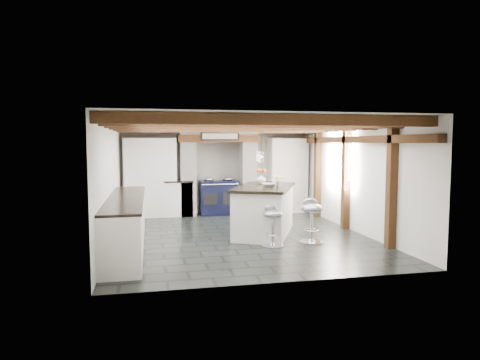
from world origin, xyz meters
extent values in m
plane|color=black|center=(0.00, 0.00, 0.00)|extent=(6.00, 6.00, 0.00)
plane|color=silver|center=(0.00, 3.00, 1.15)|extent=(5.00, 0.00, 5.00)
plane|color=silver|center=(-2.50, 0.00, 1.15)|extent=(0.00, 6.00, 6.00)
plane|color=silver|center=(2.50, 0.00, 1.15)|extent=(0.00, 6.00, 6.00)
plane|color=white|center=(0.00, 0.00, 2.30)|extent=(6.00, 6.00, 0.00)
cube|color=silver|center=(-0.80, 2.70, 0.95)|extent=(0.40, 0.60, 1.90)
cube|color=silver|center=(0.80, 2.70, 0.95)|extent=(0.40, 0.60, 1.90)
cube|color=#4F2F16|center=(0.00, 2.70, 1.99)|extent=(2.10, 0.65, 0.18)
cube|color=silver|center=(0.00, 2.70, 2.15)|extent=(2.00, 0.60, 0.31)
cube|color=black|center=(0.00, 2.38, 2.05)|extent=(1.00, 0.03, 0.22)
cube|color=silver|center=(0.00, 2.36, 2.05)|extent=(0.90, 0.01, 0.14)
cube|color=white|center=(-1.75, 2.70, 1.00)|extent=(1.30, 0.58, 2.00)
cube|color=white|center=(1.90, 2.70, 1.00)|extent=(1.00, 0.58, 2.00)
cube|color=white|center=(-2.20, -0.60, 0.44)|extent=(0.60, 3.80, 0.88)
cube|color=black|center=(-2.20, -0.60, 0.90)|extent=(0.64, 3.80, 0.04)
cube|color=white|center=(-1.05, 2.70, 0.44)|extent=(0.70, 0.60, 0.88)
cube|color=black|center=(-1.05, 2.70, 0.90)|extent=(0.74, 0.64, 0.04)
cube|color=#4F2F16|center=(2.42, 0.00, 1.95)|extent=(0.15, 5.80, 0.14)
plane|color=white|center=(2.48, 0.60, 1.55)|extent=(0.00, 0.90, 0.90)
cube|color=#4F2F16|center=(0.00, -2.60, 2.21)|extent=(5.00, 0.16, 0.16)
cube|color=#4F2F16|center=(0.00, -1.73, 2.21)|extent=(5.00, 0.16, 0.16)
cube|color=#4F2F16|center=(0.00, -0.87, 2.21)|extent=(5.00, 0.16, 0.16)
cube|color=#4F2F16|center=(0.00, 0.00, 2.21)|extent=(5.00, 0.16, 0.16)
cube|color=#4F2F16|center=(0.00, 0.87, 2.21)|extent=(5.00, 0.16, 0.16)
cube|color=#4F2F16|center=(0.00, 1.73, 2.21)|extent=(5.00, 0.16, 0.16)
cube|color=#4F2F16|center=(0.00, 2.60, 2.21)|extent=(5.00, 0.16, 0.16)
cube|color=#4F2F16|center=(2.42, -1.60, 1.15)|extent=(0.15, 0.15, 2.30)
cube|color=#4F2F16|center=(2.42, 0.20, 1.15)|extent=(0.15, 0.15, 2.30)
cube|color=#4F2F16|center=(2.42, 1.80, 1.15)|extent=(0.15, 0.15, 2.30)
cylinder|color=black|center=(0.45, -0.05, 1.93)|extent=(0.01, 0.01, 0.56)
cylinder|color=white|center=(0.45, -0.05, 1.60)|extent=(0.09, 0.09, 0.22)
cylinder|color=black|center=(0.50, 0.25, 1.93)|extent=(0.01, 0.01, 0.56)
cylinder|color=white|center=(0.50, 0.25, 1.60)|extent=(0.09, 0.09, 0.22)
cylinder|color=black|center=(0.55, 0.55, 1.93)|extent=(0.01, 0.01, 0.56)
cylinder|color=white|center=(0.55, 0.55, 1.60)|extent=(0.09, 0.09, 0.22)
cube|color=black|center=(0.00, 2.68, 0.45)|extent=(1.00, 0.60, 0.90)
ellipsoid|color=silver|center=(-0.25, 2.68, 0.93)|extent=(0.28, 0.28, 0.11)
ellipsoid|color=silver|center=(0.25, 2.68, 0.93)|extent=(0.28, 0.28, 0.11)
cylinder|color=silver|center=(0.00, 2.36, 0.82)|extent=(0.95, 0.03, 0.03)
cube|color=black|center=(-0.25, 2.38, 0.45)|extent=(0.35, 0.02, 0.30)
cube|color=black|center=(0.25, 2.38, 0.45)|extent=(0.35, 0.02, 0.30)
cube|color=white|center=(0.54, 0.05, 0.47)|extent=(1.69, 2.16, 0.94)
cube|color=black|center=(0.54, 0.05, 0.97)|extent=(1.80, 2.27, 0.05)
imported|color=white|center=(0.62, 0.60, 1.10)|extent=(0.26, 0.26, 0.20)
ellipsoid|color=#D1501D|center=(0.62, 0.60, 1.27)|extent=(0.21, 0.21, 0.13)
cylinder|color=white|center=(0.84, 0.32, 1.09)|extent=(0.13, 0.13, 0.19)
imported|color=white|center=(0.59, -0.09, 1.03)|extent=(0.37, 0.37, 0.07)
cylinder|color=white|center=(0.80, -0.01, 1.05)|extent=(0.05, 0.05, 0.11)
cylinder|color=white|center=(0.80, -0.01, 1.11)|extent=(0.24, 0.24, 0.02)
cylinder|color=beige|center=(0.80, -0.01, 1.16)|extent=(0.18, 0.18, 0.08)
cylinder|color=silver|center=(1.20, -0.92, 0.02)|extent=(0.45, 0.45, 0.03)
cone|color=silver|center=(1.20, -0.92, 0.06)|extent=(0.21, 0.21, 0.08)
cylinder|color=silver|center=(1.20, -0.92, 0.34)|extent=(0.05, 0.05, 0.57)
torus|color=silver|center=(1.20, -0.92, 0.25)|extent=(0.29, 0.29, 0.02)
ellipsoid|color=gray|center=(1.20, -0.92, 0.66)|extent=(0.42, 0.42, 0.19)
ellipsoid|color=gray|center=(1.19, -0.82, 0.76)|extent=(0.29, 0.12, 0.16)
cylinder|color=silver|center=(0.40, -1.04, 0.01)|extent=(0.41, 0.41, 0.03)
cone|color=silver|center=(0.40, -1.04, 0.06)|extent=(0.19, 0.19, 0.07)
cylinder|color=silver|center=(0.40, -1.04, 0.31)|extent=(0.05, 0.05, 0.51)
torus|color=silver|center=(0.40, -1.04, 0.22)|extent=(0.26, 0.26, 0.02)
ellipsoid|color=gray|center=(0.40, -1.04, 0.60)|extent=(0.38, 0.38, 0.17)
ellipsoid|color=gray|center=(0.40, -0.95, 0.69)|extent=(0.26, 0.11, 0.14)
camera|label=1|loc=(-1.77, -8.40, 1.89)|focal=32.00mm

